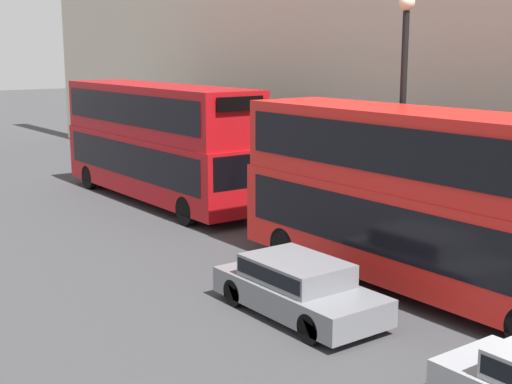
% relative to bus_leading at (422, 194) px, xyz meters
% --- Properties ---
extents(bus_leading, '(2.59, 10.80, 4.43)m').
position_rel_bus_leading_xyz_m(bus_leading, '(0.00, 0.00, 0.00)').
color(bus_leading, red).
rests_on(bus_leading, ground).
extents(bus_second_in_queue, '(2.59, 11.23, 4.52)m').
position_rel_bus_leading_xyz_m(bus_second_in_queue, '(0.00, 13.13, 0.05)').
color(bus_second_in_queue, '#A80F14').
rests_on(bus_second_in_queue, ground).
extents(car_hatchback, '(1.82, 4.20, 1.28)m').
position_rel_bus_leading_xyz_m(car_hatchback, '(-3.40, 0.51, -1.76)').
color(car_hatchback, slate).
rests_on(car_hatchback, ground).
extents(street_lamp, '(0.44, 0.44, 7.28)m').
position_rel_bus_leading_xyz_m(street_lamp, '(1.70, 2.25, 1.99)').
color(street_lamp, black).
rests_on(street_lamp, ground).
extents(pedestrian, '(0.36, 0.36, 1.84)m').
position_rel_bus_leading_xyz_m(pedestrian, '(2.42, 7.34, -1.58)').
color(pedestrian, '#26262D').
rests_on(pedestrian, ground).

